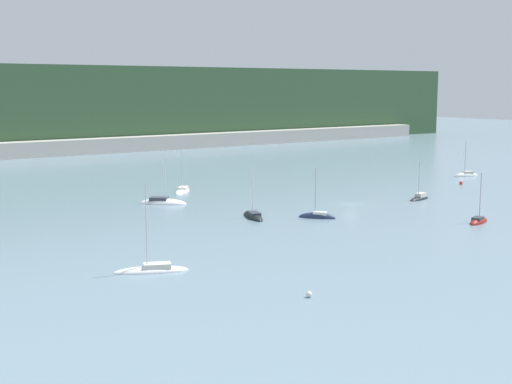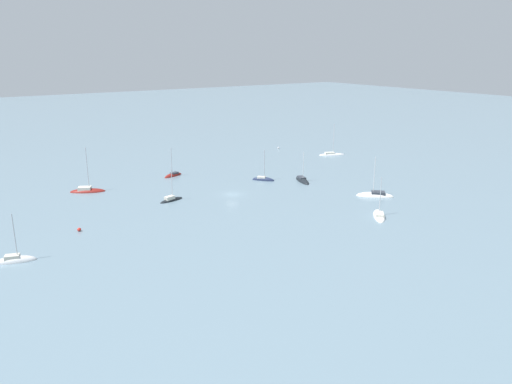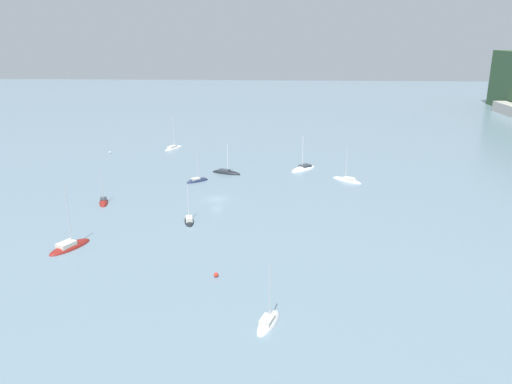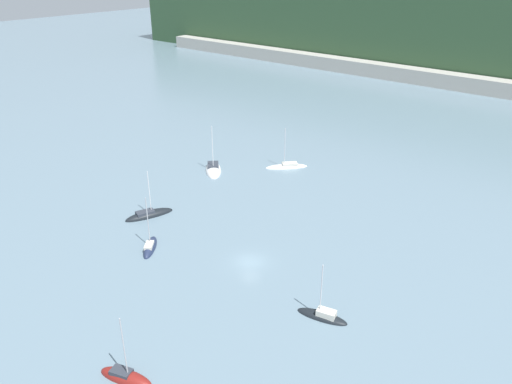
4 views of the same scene
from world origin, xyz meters
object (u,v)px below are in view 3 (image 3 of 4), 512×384
at_px(sailboat_4, 70,247).
at_px(mooring_buoy_0, 110,152).
at_px(sailboat_2, 347,180).
at_px(mooring_buoy_1, 216,275).
at_px(sailboat_1, 104,203).
at_px(sailboat_5, 189,221).
at_px(sailboat_6, 303,169).
at_px(sailboat_8, 268,323).
at_px(sailboat_0, 173,148).
at_px(sailboat_3, 197,181).
at_px(sailboat_7, 226,173).

xyz_separation_m(sailboat_4, mooring_buoy_0, (-70.06, -17.14, 0.19)).
bearing_deg(sailboat_2, mooring_buoy_1, 106.71).
bearing_deg(sailboat_1, sailboat_5, 45.51).
height_order(sailboat_4, sailboat_6, sailboat_4).
bearing_deg(sailboat_5, sailboat_8, -168.00).
distance_m(sailboat_0, sailboat_6, 47.11).
xyz_separation_m(sailboat_0, sailboat_8, (99.60, 33.97, -0.02)).
bearing_deg(mooring_buoy_0, sailboat_4, 13.75).
bearing_deg(sailboat_0, mooring_buoy_0, 138.23).
relative_size(sailboat_3, sailboat_8, 0.99).
xyz_separation_m(sailboat_4, sailboat_7, (-49.23, 21.27, -0.06)).
relative_size(sailboat_0, sailboat_4, 0.93).
height_order(sailboat_2, sailboat_3, sailboat_2).
height_order(sailboat_0, sailboat_1, sailboat_0).
relative_size(sailboat_2, mooring_buoy_1, 12.38).
distance_m(sailboat_2, sailboat_7, 31.37).
relative_size(sailboat_4, sailboat_8, 1.28).
bearing_deg(sailboat_8, sailboat_7, 29.33).
distance_m(sailboat_0, mooring_buoy_0, 19.71).
bearing_deg(sailboat_0, mooring_buoy_1, -139.28).
xyz_separation_m(sailboat_5, mooring_buoy_1, (22.75, 8.41, 0.21)).
bearing_deg(sailboat_2, sailboat_6, -1.51).
distance_m(sailboat_6, sailboat_7, 21.02).
relative_size(sailboat_5, sailboat_7, 0.90).
distance_m(sailboat_2, sailboat_3, 37.41).
distance_m(sailboat_0, sailboat_2, 61.50).
bearing_deg(sailboat_2, sailboat_0, 9.05).
relative_size(sailboat_1, sailboat_7, 0.98).
bearing_deg(sailboat_6, sailboat_2, 89.97).
bearing_deg(sailboat_4, sailboat_0, 26.37).
bearing_deg(sailboat_4, sailboat_1, 33.10).
bearing_deg(sailboat_5, sailboat_6, -43.39).
height_order(sailboat_0, mooring_buoy_0, sailboat_0).
bearing_deg(sailboat_3, sailboat_6, -12.79).
relative_size(sailboat_2, sailboat_6, 0.86).
xyz_separation_m(sailboat_8, mooring_buoy_0, (-91.62, -51.99, 0.22)).
xyz_separation_m(sailboat_3, mooring_buoy_1, (50.41, 11.58, 0.27)).
bearing_deg(sailboat_3, sailboat_4, -149.02).
bearing_deg(sailboat_8, sailboat_6, 13.36).
distance_m(sailboat_0, sailboat_3, 39.41).
distance_m(sailboat_1, mooring_buoy_1, 43.88).
height_order(mooring_buoy_0, mooring_buoy_1, mooring_buoy_1).
distance_m(sailboat_8, mooring_buoy_0, 105.34).
relative_size(sailboat_0, sailboat_7, 1.23).
bearing_deg(sailboat_6, mooring_buoy_0, -60.99).
bearing_deg(sailboat_3, mooring_buoy_1, -116.16).
relative_size(sailboat_2, mooring_buoy_0, 14.21).
bearing_deg(mooring_buoy_0, sailboat_2, 69.57).
distance_m(sailboat_4, mooring_buoy_1, 28.07).
height_order(sailboat_0, sailboat_2, sailboat_0).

